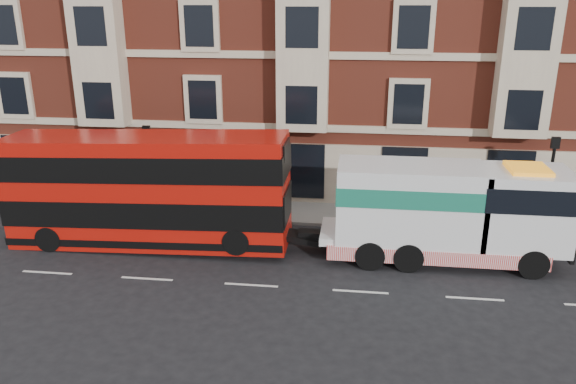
# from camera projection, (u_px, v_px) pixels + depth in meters

# --- Properties ---
(ground) EXTENTS (120.00, 120.00, 0.00)m
(ground) POSITION_uv_depth(u_px,v_px,m) (251.00, 285.00, 20.68)
(ground) COLOR black
(ground) RESTS_ON ground
(sidewalk) EXTENTS (90.00, 3.00, 0.15)m
(sidewalk) POSITION_uv_depth(u_px,v_px,m) (280.00, 211.00, 27.70)
(sidewalk) COLOR slate
(sidewalk) RESTS_ON ground
(lamp_post_west) EXTENTS (0.35, 0.15, 4.35)m
(lamp_post_west) POSITION_uv_depth(u_px,v_px,m) (149.00, 164.00, 26.35)
(lamp_post_west) COLOR black
(lamp_post_west) RESTS_ON sidewalk
(lamp_post_east) EXTENTS (0.35, 0.15, 4.35)m
(lamp_post_east) POSITION_uv_depth(u_px,v_px,m) (550.00, 178.00, 24.22)
(lamp_post_east) COLOR black
(lamp_post_east) RESTS_ON sidewalk
(double_decker_bus) EXTENTS (11.77, 2.70, 4.76)m
(double_decker_bus) POSITION_uv_depth(u_px,v_px,m) (147.00, 189.00, 23.36)
(double_decker_bus) COLOR #B4120A
(double_decker_bus) RESTS_ON ground
(tow_truck) EXTENTS (9.42, 2.79, 3.93)m
(tow_truck) POSITION_uv_depth(u_px,v_px,m) (443.00, 211.00, 22.07)
(tow_truck) COLOR white
(tow_truck) RESTS_ON ground
(pedestrian) EXTENTS (0.75, 0.63, 1.75)m
(pedestrian) POSITION_uv_depth(u_px,v_px,m) (48.00, 193.00, 27.46)
(pedestrian) COLOR #1B1932
(pedestrian) RESTS_ON sidewalk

